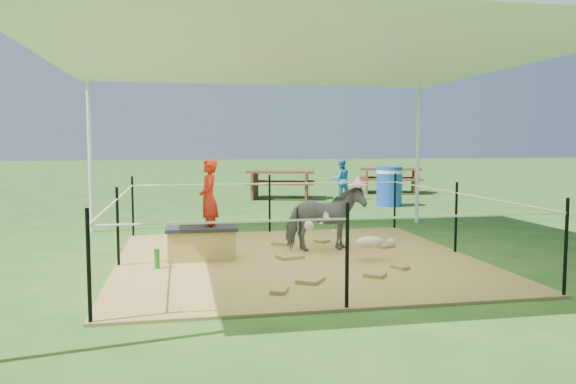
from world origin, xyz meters
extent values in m
plane|color=#2D5919|center=(0.00, 0.00, 0.00)|extent=(90.00, 90.00, 0.00)
cube|color=brown|center=(0.00, 0.00, 0.01)|extent=(4.60, 4.60, 0.03)
cylinder|color=silver|center=(-3.00, 3.00, 1.30)|extent=(0.07, 0.07, 2.60)
cylinder|color=silver|center=(3.00, 3.00, 1.30)|extent=(0.07, 0.07, 2.60)
cube|color=white|center=(0.00, 0.00, 2.64)|extent=(6.30, 6.30, 0.08)
cube|color=white|center=(0.00, 0.00, 2.79)|extent=(3.30, 3.30, 0.22)
cylinder|color=black|center=(-2.25, 2.25, 0.50)|extent=(0.04, 0.04, 1.00)
cylinder|color=black|center=(0.00, 2.25, 0.50)|extent=(0.04, 0.04, 1.00)
cylinder|color=black|center=(2.25, 2.25, 0.50)|extent=(0.04, 0.04, 1.00)
cylinder|color=black|center=(-2.25, 0.00, 0.50)|extent=(0.04, 0.04, 1.00)
cylinder|color=black|center=(2.25, 0.00, 0.50)|extent=(0.04, 0.04, 1.00)
cylinder|color=black|center=(-2.25, -2.25, 0.50)|extent=(0.04, 0.04, 1.00)
cylinder|color=black|center=(0.00, -2.25, 0.50)|extent=(0.04, 0.04, 1.00)
cylinder|color=black|center=(2.25, -2.25, 0.50)|extent=(0.04, 0.04, 1.00)
cylinder|color=white|center=(0.00, 2.25, 0.85)|extent=(4.50, 0.02, 0.02)
cylinder|color=white|center=(0.00, -2.25, 0.85)|extent=(4.50, 0.02, 0.02)
cylinder|color=white|center=(2.25, 0.00, 0.85)|extent=(0.02, 4.50, 0.02)
cylinder|color=white|center=(-2.25, 0.00, 0.85)|extent=(0.02, 4.50, 0.02)
cube|color=#AF8B3F|center=(-1.23, 0.17, 0.22)|extent=(0.86, 0.44, 0.38)
cube|color=black|center=(-1.23, 0.17, 0.43)|extent=(0.91, 0.48, 0.05)
imported|color=red|center=(-1.13, 0.17, 0.92)|extent=(0.25, 0.38, 1.02)
cylinder|color=#1B7B25|center=(-1.78, -0.28, 0.15)|extent=(0.07, 0.07, 0.24)
imported|color=#515156|center=(0.49, 0.42, 0.48)|extent=(1.12, 0.59, 0.91)
cylinder|color=pink|center=(0.49, 0.42, 1.01)|extent=(0.28, 0.28, 0.13)
cylinder|color=#1847B5|center=(3.53, 5.82, 0.48)|extent=(0.77, 0.77, 0.96)
cube|color=brown|center=(1.25, 8.16, 0.39)|extent=(2.13, 1.76, 0.77)
cube|color=brown|center=(4.88, 9.23, 0.39)|extent=(2.18, 1.86, 0.77)
imported|color=#388BD3|center=(2.76, 7.39, 0.55)|extent=(0.56, 0.45, 1.10)
camera|label=1|loc=(-1.49, -7.10, 1.54)|focal=35.00mm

